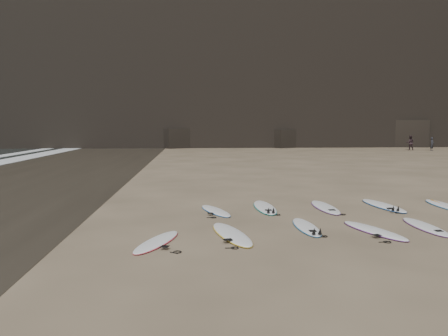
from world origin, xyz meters
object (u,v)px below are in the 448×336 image
Objects in this scene: surfboard_1 at (232,234)px; person_b at (410,143)px; surfboard_3 at (374,230)px; surfboard_9 at (444,205)px; surfboard_5 at (216,211)px; surfboard_7 at (325,207)px; surfboard_0 at (157,241)px; surfboard_2 at (306,227)px; surfboard_4 at (425,226)px; surfboard_8 at (383,205)px; person_a at (432,144)px; surfboard_6 at (265,207)px.

surfboard_1 is 45.09m from person_b.
surfboard_9 is at bearing 22.83° from surfboard_3.
surfboard_5 is 8.18m from surfboard_9.
surfboard_7 is 1.52× the size of person_b.
surfboard_7 is (3.84, 0.33, 0.01)m from surfboard_5.
surfboard_5 is (-0.24, 3.19, -0.01)m from surfboard_1.
surfboard_1 is at bearing -135.64° from surfboard_7.
surfboard_2 is at bearing 38.39° from surfboard_0.
surfboard_2 is 0.96× the size of surfboard_4.
surfboard_8 is at bearing 78.44° from person_b.
surfboard_1 and surfboard_8 have the same top height.
surfboard_5 is 43.00m from person_a.
surfboard_2 is 1.80m from surfboard_3.
surfboard_9 is (2.19, -0.09, -0.00)m from surfboard_8.
surfboard_3 is 1.66m from surfboard_4.
surfboard_6 is at bearing 173.69° from surfboard_8.
surfboard_9 is (6.43, -0.08, -0.00)m from surfboard_6.
surfboard_7 is (-0.29, 3.41, 0.00)m from surfboard_3.
surfboard_0 is 0.84× the size of surfboard_1.
person_b reaches higher than surfboard_2.
surfboard_4 reaches higher than surfboard_5.
surfboard_0 is at bearing -129.09° from surfboard_6.
surfboard_7 is at bearing 57.86° from surfboard_0.
surfboard_4 is 0.98× the size of surfboard_9.
surfboard_0 is 1.45× the size of person_a.
surfboard_2 is 3.48m from surfboard_5.
surfboard_4 is at bearing -158.86° from person_a.
surfboard_1 is 1.73× the size of person_a.
person_b is at bearing 59.33° from surfboard_2.
surfboard_6 is at bearing -177.92° from surfboard_9.
surfboard_2 is 43.37m from person_b.
person_a is (26.49, 36.86, 0.72)m from surfboard_1.
surfboard_1 is 0.99× the size of surfboard_8.
surfboard_1 is 45.40m from person_a.
surfboard_7 reaches higher than surfboard_2.
surfboard_4 is 1.53× the size of person_a.
surfboard_0 is 0.83× the size of surfboard_8.
surfboard_8 is at bearing 3.74° from surfboard_7.
surfboard_0 is 47.00m from person_a.
surfboard_3 reaches higher than surfboard_4.
person_a is at bearing 51.64° from surfboard_8.
surfboard_6 is at bearing -165.87° from person_a.
surfboard_4 is at bearing -3.77° from surfboard_2.
surfboard_8 is 39.02m from person_b.
person_a is 0.90× the size of person_b.
person_a is (24.99, 33.21, 0.72)m from surfboard_6.
surfboard_0 is 0.86× the size of surfboard_7.
surfboard_2 is 0.93× the size of surfboard_3.
surfboard_9 is (4.33, 0.05, -0.00)m from surfboard_7.
surfboard_2 is 1.47× the size of person_a.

